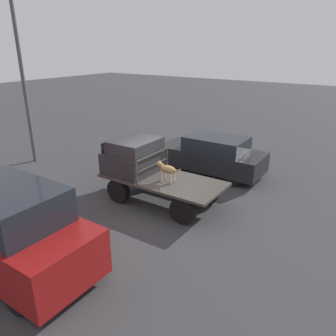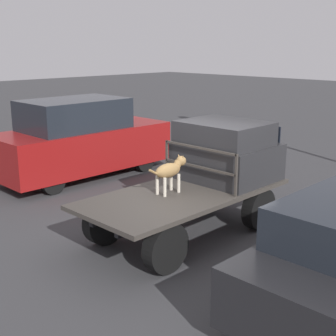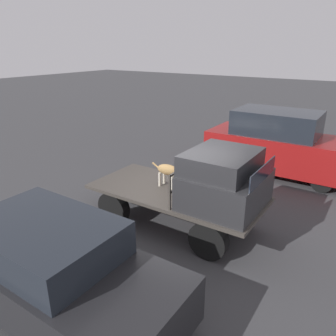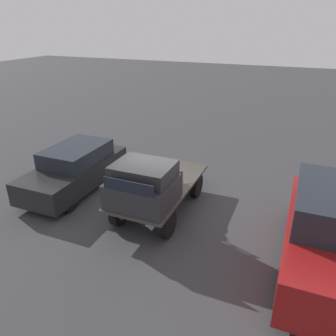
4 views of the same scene
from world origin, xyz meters
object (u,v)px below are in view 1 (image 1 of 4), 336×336
Objects in this scene: parked_sedan at (212,155)px; flatbed_truck at (163,185)px; dog at (166,169)px; parked_pickup_far at (7,229)px; light_pole_near at (19,51)px.

flatbed_truck is at bearing 84.96° from parked_sedan.
dog is 0.19× the size of parked_pickup_far.
flatbed_truck is 0.96× the size of parked_sedan.
flatbed_truck is 4.95m from parked_pickup_far.
parked_pickup_far is (1.31, 4.68, -0.28)m from dog.
light_pole_near is at bearing -16.98° from dog.
parked_pickup_far is 8.88m from light_pole_near.
flatbed_truck is 4.41× the size of dog.
flatbed_truck is 0.86× the size of parked_pickup_far.
parked_sedan is 8.30m from parked_pickup_far.
parked_sedan is at bearing -92.32° from flatbed_truck.
parked_pickup_far reaches higher than flatbed_truck.
parked_pickup_far is at bearing 77.56° from flatbed_truck.
dog reaches higher than flatbed_truck.
parked_sedan is 0.60× the size of light_pole_near.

